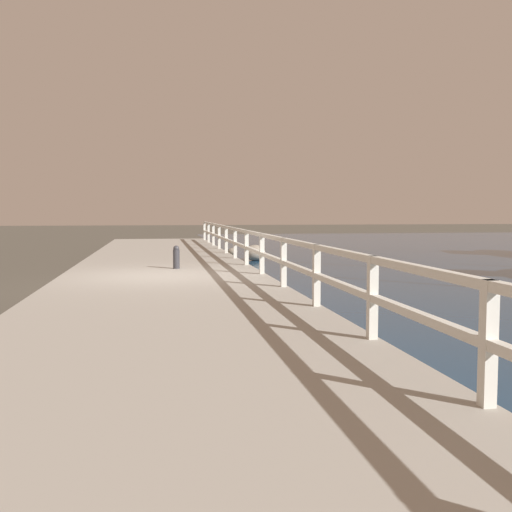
# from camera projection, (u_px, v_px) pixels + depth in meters

# --- Properties ---
(ground_plane) EXTENTS (120.00, 120.00, 0.00)m
(ground_plane) POSITION_uv_depth(u_px,v_px,m) (165.00, 287.00, 13.05)
(ground_plane) COLOR #4C473D
(dock_walkway) EXTENTS (4.52, 36.00, 0.24)m
(dock_walkway) POSITION_uv_depth(u_px,v_px,m) (165.00, 281.00, 13.04)
(dock_walkway) COLOR #9E998E
(dock_walkway) RESTS_ON ground
(railing) EXTENTS (0.10, 32.50, 0.91)m
(railing) POSITION_uv_depth(u_px,v_px,m) (262.00, 246.00, 13.34)
(railing) COLOR silver
(railing) RESTS_ON dock_walkway
(boulder_far_strip) EXTENTS (0.36, 0.32, 0.27)m
(boulder_far_strip) POSITION_uv_depth(u_px,v_px,m) (233.00, 251.00, 22.56)
(boulder_far_strip) COLOR slate
(boulder_far_strip) RESTS_ON ground
(boulder_downstream) EXTENTS (0.48, 0.44, 0.36)m
(boulder_downstream) POSITION_uv_depth(u_px,v_px,m) (258.00, 254.00, 20.60)
(boulder_downstream) COLOR slate
(boulder_downstream) RESTS_ON ground
(boulder_near_dock) EXTENTS (0.70, 0.63, 0.53)m
(boulder_near_dock) POSITION_uv_depth(u_px,v_px,m) (255.00, 253.00, 19.98)
(boulder_near_dock) COLOR gray
(boulder_near_dock) RESTS_ON ground
(mooring_bollard) EXTENTS (0.16, 0.16, 0.57)m
(mooring_bollard) POSITION_uv_depth(u_px,v_px,m) (176.00, 257.00, 14.62)
(mooring_bollard) COLOR #333338
(mooring_bollard) RESTS_ON dock_walkway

